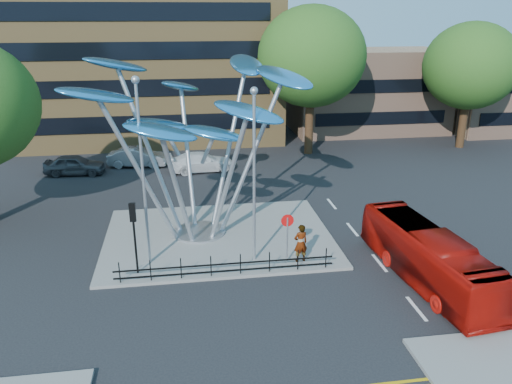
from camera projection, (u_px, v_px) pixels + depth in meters
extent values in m
plane|color=black|center=(253.00, 295.00, 21.41)|extent=(120.00, 120.00, 0.00)
cube|color=slate|center=(219.00, 237.00, 26.82)|extent=(12.00, 9.00, 0.15)
cube|color=tan|center=(367.00, 91.00, 50.18)|extent=(15.00, 8.00, 8.00)
cube|color=tan|center=(506.00, 95.00, 50.45)|extent=(12.00, 8.00, 7.00)
cylinder|color=black|center=(309.00, 120.00, 42.01)|extent=(0.70, 0.70, 5.72)
ellipsoid|color=#1E4714|center=(312.00, 57.00, 40.24)|extent=(8.80, 8.80, 8.10)
cylinder|color=black|center=(463.00, 119.00, 44.08)|extent=(0.70, 0.70, 5.06)
ellipsoid|color=#1E4714|center=(471.00, 66.00, 42.52)|extent=(8.00, 8.00, 7.36)
cylinder|color=#9EA0A5|center=(199.00, 232.00, 27.10)|extent=(2.80, 2.80, 0.12)
cylinder|color=#9EA0A5|center=(173.00, 169.00, 25.07)|extent=(0.24, 0.24, 7.80)
ellipsoid|color=#308BD0|center=(96.00, 95.00, 22.36)|extent=(3.92, 2.95, 1.39)
cylinder|color=#9EA0A5|center=(190.00, 183.00, 25.04)|extent=(0.24, 0.24, 6.40)
ellipsoid|color=#308BD0|center=(160.00, 132.00, 21.74)|extent=(3.47, 1.78, 1.31)
cylinder|color=#9EA0A5|center=(209.00, 176.00, 25.27)|extent=(0.24, 0.24, 7.00)
ellipsoid|color=#308BD0|center=(248.00, 112.00, 22.84)|extent=(3.81, 3.11, 1.36)
cylinder|color=#9EA0A5|center=(220.00, 159.00, 25.89)|extent=(0.24, 0.24, 8.20)
ellipsoid|color=#308BD0|center=(284.00, 77.00, 25.35)|extent=(3.52, 4.06, 1.44)
cylinder|color=#9EA0A5|center=(211.00, 152.00, 26.61)|extent=(0.24, 0.24, 8.60)
ellipsoid|color=#308BD0|center=(246.00, 65.00, 27.31)|extent=(2.21, 3.79, 1.39)
cylinder|color=#9EA0A5|center=(192.00, 163.00, 26.76)|extent=(0.24, 0.24, 7.40)
ellipsoid|color=#308BD0|center=(181.00, 86.00, 27.87)|extent=(3.02, 3.71, 1.34)
cylinder|color=#9EA0A5|center=(177.00, 154.00, 25.85)|extent=(0.24, 0.24, 8.80)
ellipsoid|color=#308BD0|center=(116.00, 65.00, 25.27)|extent=(3.88, 3.60, 1.42)
ellipsoid|color=#308BD0|center=(159.00, 124.00, 25.01)|extent=(3.40, 1.96, 1.13)
ellipsoid|color=#308BD0|center=(214.00, 133.00, 24.97)|extent=(3.39, 2.16, 1.11)
cylinder|color=#9EA0A5|center=(143.00, 178.00, 22.53)|extent=(0.14, 0.14, 8.50)
sphere|color=#9EA0A5|center=(135.00, 80.00, 21.05)|extent=(0.36, 0.36, 0.36)
cylinder|color=#9EA0A5|center=(254.00, 181.00, 22.85)|extent=(0.14, 0.14, 8.00)
sphere|color=#9EA0A5|center=(254.00, 91.00, 21.45)|extent=(0.36, 0.36, 0.36)
cylinder|color=black|center=(135.00, 241.00, 22.44)|extent=(0.10, 0.10, 3.20)
cube|color=black|center=(132.00, 212.00, 21.96)|extent=(0.28, 0.18, 0.85)
sphere|color=#FF0C0C|center=(132.00, 206.00, 21.86)|extent=(0.18, 0.18, 0.18)
cylinder|color=#9EA0A5|center=(287.00, 240.00, 23.57)|extent=(0.08, 0.08, 2.30)
cylinder|color=red|center=(287.00, 221.00, 23.26)|extent=(0.60, 0.04, 0.60)
cube|color=white|center=(287.00, 220.00, 23.28)|extent=(0.42, 0.03, 0.10)
cylinder|color=black|center=(120.00, 273.00, 21.97)|extent=(0.05, 0.05, 1.00)
cylinder|color=black|center=(151.00, 270.00, 22.16)|extent=(0.05, 0.05, 1.00)
cylinder|color=black|center=(181.00, 268.00, 22.34)|extent=(0.05, 0.05, 1.00)
cylinder|color=black|center=(211.00, 266.00, 22.53)|extent=(0.05, 0.05, 1.00)
cylinder|color=black|center=(240.00, 264.00, 22.72)|extent=(0.05, 0.05, 1.00)
cylinder|color=black|center=(269.00, 262.00, 22.91)|extent=(0.05, 0.05, 1.00)
cylinder|color=black|center=(298.00, 260.00, 23.10)|extent=(0.05, 0.05, 1.00)
cylinder|color=black|center=(326.00, 258.00, 23.28)|extent=(0.05, 0.05, 1.00)
cube|color=black|center=(226.00, 264.00, 22.61)|extent=(10.00, 0.06, 0.06)
cube|color=black|center=(226.00, 271.00, 22.73)|extent=(10.00, 0.06, 0.06)
imported|color=#A40E07|center=(427.00, 256.00, 22.14)|extent=(2.98, 9.06, 2.48)
imported|color=gray|center=(301.00, 243.00, 23.73)|extent=(0.77, 0.59, 1.90)
imported|color=#42454A|center=(75.00, 165.00, 37.13)|extent=(4.51, 2.12, 1.49)
imported|color=#95979C|center=(138.00, 157.00, 39.08)|extent=(4.72, 2.15, 1.50)
imported|color=silver|center=(201.00, 162.00, 37.93)|extent=(5.22, 2.73, 1.45)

